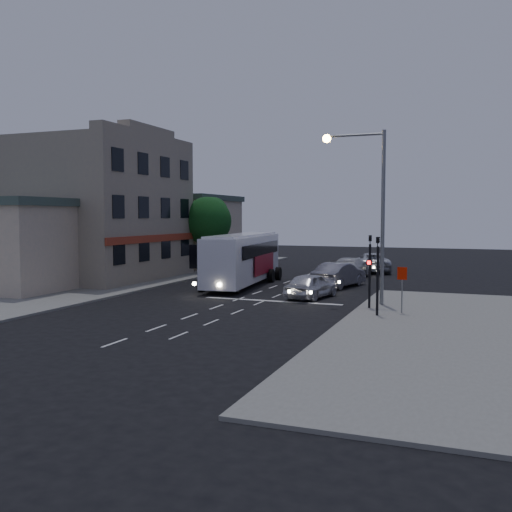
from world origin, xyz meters
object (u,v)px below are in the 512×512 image
at_px(tour_bus, 243,258).
at_px(traffic_signal_side, 378,266).
at_px(car_sedan_b, 351,268).
at_px(car_sedan_c, 373,262).
at_px(streetlight, 370,196).
at_px(traffic_signal_main, 370,262).
at_px(regulatory_sign, 402,282).
at_px(car_sedan_a, 339,275).
at_px(street_tree, 207,219).
at_px(car_suv, 311,286).

distance_m(tour_bus, traffic_signal_side, 14.07).
height_order(car_sedan_b, car_sedan_c, car_sedan_c).
xyz_separation_m(car_sedan_c, streetlight, (2.87, -18.57, 4.92)).
height_order(traffic_signal_main, regulatory_sign, traffic_signal_main).
bearing_deg(car_sedan_b, tour_bus, 52.49).
height_order(car_sedan_a, street_tree, street_tree).
height_order(traffic_signal_main, street_tree, street_tree).
bearing_deg(traffic_signal_main, street_tree, 137.97).
xyz_separation_m(traffic_signal_side, street_tree, (-16.51, 16.22, 2.08)).
bearing_deg(street_tree, car_sedan_c, 24.38).
bearing_deg(regulatory_sign, street_tree, 138.92).
relative_size(car_sedan_b, traffic_signal_side, 1.33).
xyz_separation_m(car_sedan_c, traffic_signal_side, (3.82, -21.97, 1.61)).
bearing_deg(regulatory_sign, traffic_signal_side, -136.08).
relative_size(tour_bus, street_tree, 1.87).
height_order(car_sedan_a, car_sedan_c, car_sedan_a).
relative_size(tour_bus, regulatory_sign, 5.28).
bearing_deg(street_tree, car_suv, -43.17).
xyz_separation_m(car_sedan_b, regulatory_sign, (5.54, -15.51, 0.80)).
height_order(car_suv, car_sedan_b, car_sedan_b).
distance_m(car_sedan_b, traffic_signal_main, 15.08).
xyz_separation_m(car_sedan_a, streetlight, (3.21, -7.25, 4.91)).
xyz_separation_m(car_sedan_b, streetlight, (3.59, -13.07, 4.94)).
distance_m(car_suv, car_sedan_c, 16.99).
relative_size(car_sedan_c, street_tree, 0.95).
bearing_deg(car_sedan_c, regulatory_sign, 90.12).
height_order(car_sedan_a, regulatory_sign, regulatory_sign).
xyz_separation_m(car_suv, regulatory_sign, (5.54, -4.04, 0.86)).
xyz_separation_m(car_suv, traffic_signal_main, (3.84, -3.02, 1.68)).
bearing_deg(regulatory_sign, streetlight, 128.75).
distance_m(traffic_signal_main, traffic_signal_side, 2.10).
distance_m(car_sedan_c, traffic_signal_side, 22.36).
distance_m(regulatory_sign, street_tree, 23.40).
relative_size(traffic_signal_side, street_tree, 0.66).
bearing_deg(car_sedan_b, car_sedan_c, -95.05).
bearing_deg(traffic_signal_main, tour_bus, 143.13).
distance_m(car_sedan_a, regulatory_sign, 11.00).
xyz_separation_m(regulatory_sign, street_tree, (-17.51, 15.26, 2.90)).
height_order(regulatory_sign, street_tree, street_tree).
relative_size(car_suv, streetlight, 0.48).
bearing_deg(traffic_signal_main, car_sedan_c, 98.87).
bearing_deg(tour_bus, regulatory_sign, -42.17).
height_order(tour_bus, car_suv, tour_bus).
bearing_deg(car_suv, regulatory_sign, 154.12).
xyz_separation_m(car_sedan_a, traffic_signal_side, (4.17, -10.65, 1.60)).
distance_m(car_sedan_b, streetlight, 14.43).
distance_m(car_suv, street_tree, 16.83).
xyz_separation_m(car_sedan_b, traffic_signal_main, (3.84, -14.49, 1.63)).
distance_m(car_suv, streetlight, 6.36).
bearing_deg(car_suv, tour_bus, -25.81).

